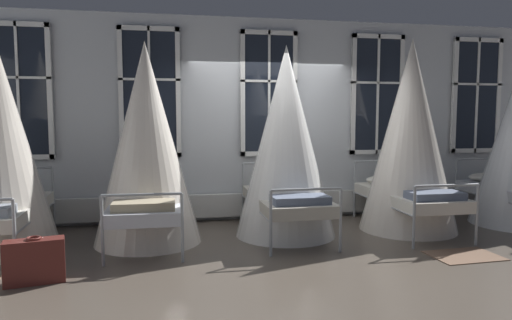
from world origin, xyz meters
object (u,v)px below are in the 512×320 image
(cot_fourth, at_px, (410,139))
(suitcase_dark, at_px, (35,261))
(cot_second, at_px, (147,147))
(cot_third, at_px, (286,145))

(cot_fourth, xyz_separation_m, suitcase_dark, (-4.75, -1.36, -1.10))
(cot_second, bearing_deg, suitcase_dark, 143.76)
(cot_second, distance_m, cot_third, 1.87)
(suitcase_dark, bearing_deg, cot_third, 14.40)
(cot_second, distance_m, cot_fourth, 3.71)
(cot_second, bearing_deg, cot_third, -88.10)
(cot_third, height_order, cot_fourth, cot_fourth)
(cot_fourth, distance_m, suitcase_dark, 5.06)
(cot_fourth, relative_size, suitcase_dark, 4.69)
(cot_third, bearing_deg, cot_fourth, -91.56)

